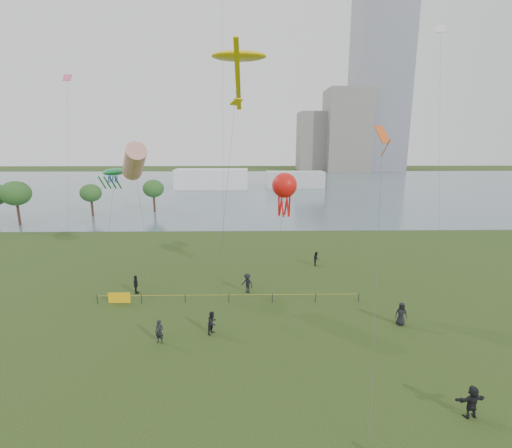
{
  "coord_description": "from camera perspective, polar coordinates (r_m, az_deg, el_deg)",
  "views": [
    {
      "loc": [
        -0.56,
        -19.06,
        14.57
      ],
      "look_at": [
        0.0,
        10.0,
        8.0
      ],
      "focal_mm": 26.0,
      "sensor_mm": 36.0,
      "label": 1
    }
  ],
  "objects": [
    {
      "name": "pavilion_right",
      "position": [
        118.58,
        6.0,
        6.83
      ],
      "size": [
        18.0,
        7.0,
        5.0
      ],
      "primitive_type": "cube",
      "color": "silver",
      "rests_on": "ground_plane"
    },
    {
      "name": "spectator_f",
      "position": [
        29.11,
        -14.64,
        -15.73
      ],
      "size": [
        0.74,
        0.57,
        1.79
      ],
      "primitive_type": "imported",
      "rotation": [
        0.0,
        0.0,
        -0.24
      ],
      "color": "black",
      "rests_on": "ground_plane"
    },
    {
      "name": "fence",
      "position": [
        35.57,
        -14.27,
        -10.88
      ],
      "size": [
        24.07,
        0.07,
        1.05
      ],
      "color": "black",
      "rests_on": "ground_plane"
    },
    {
      "name": "spectator_b",
      "position": [
        36.54,
        -1.35,
        -9.1
      ],
      "size": [
        1.45,
        1.33,
        1.96
      ],
      "primitive_type": "imported",
      "rotation": [
        0.0,
        0.0,
        -0.63
      ],
      "color": "black",
      "rests_on": "ground_plane"
    },
    {
      "name": "kite_octopus",
      "position": [
        34.44,
        4.41,
        5.85
      ],
      "size": [
        2.31,
        3.37,
        11.69
      ],
      "rotation": [
        0.0,
        0.0,
        -0.07
      ],
      "color": "#3F3F42"
    },
    {
      "name": "pavilion_left",
      "position": [
        115.22,
        -6.84,
        6.89
      ],
      "size": [
        22.0,
        8.0,
        6.0
      ],
      "primitive_type": "cube",
      "color": "white",
      "rests_on": "ground_plane"
    },
    {
      "name": "ground_plane",
      "position": [
        24.0,
        0.5,
        -24.64
      ],
      "size": [
        400.0,
        400.0,
        0.0
      ],
      "primitive_type": "plane",
      "color": "#1F3410"
    },
    {
      "name": "spectator_g",
      "position": [
        44.79,
        9.26,
        -5.28
      ],
      "size": [
        0.72,
        0.88,
        1.68
      ],
      "primitive_type": "imported",
      "rotation": [
        0.0,
        0.0,
        1.47
      ],
      "color": "black",
      "rests_on": "ground_plane"
    },
    {
      "name": "spectator_c",
      "position": [
        38.22,
        -18.0,
        -8.84
      ],
      "size": [
        0.46,
        1.09,
        1.84
      ],
      "primitive_type": "imported",
      "rotation": [
        0.0,
        0.0,
        1.58
      ],
      "color": "black",
      "rests_on": "ground_plane"
    },
    {
      "name": "small_kites",
      "position": [
        40.07,
        6.08,
        27.1
      ],
      "size": [
        43.33,
        14.72,
        11.3
      ],
      "color": "#E5598C"
    },
    {
      "name": "spectator_d",
      "position": [
        32.79,
        21.43,
        -12.74
      ],
      "size": [
        1.01,
        0.73,
        1.9
      ],
      "primitive_type": "imported",
      "rotation": [
        0.0,
        0.0,
        -0.14
      ],
      "color": "black",
      "rests_on": "ground_plane"
    },
    {
      "name": "kite_creature",
      "position": [
        43.33,
        -20.97,
        7.47
      ],
      "size": [
        2.16,
        9.73,
        11.64
      ],
      "rotation": [
        0.0,
        0.0,
        -0.33
      ],
      "color": "#3F3F42"
    },
    {
      "name": "kite_stingray",
      "position": [
        34.56,
        -2.66,
        24.29
      ],
      "size": [
        4.74,
        9.96,
        21.97
      ],
      "rotation": [
        0.0,
        0.0,
        0.42
      ],
      "color": "#3F3F42"
    },
    {
      "name": "kite_windsock",
      "position": [
        38.77,
        -18.25,
        9.09
      ],
      "size": [
        4.35,
        5.25,
        14.52
      ],
      "rotation": [
        0.0,
        0.0,
        -0.11
      ],
      "color": "#3F3F42"
    },
    {
      "name": "building_mid",
      "position": [
        187.01,
        13.72,
        13.75
      ],
      "size": [
        20.0,
        20.0,
        38.0
      ],
      "primitive_type": "cube",
      "color": "slate",
      "rests_on": "ground_plane"
    },
    {
      "name": "trees",
      "position": [
        77.68,
        -28.28,
        4.29
      ],
      "size": [
        29.65,
        16.74,
        7.76
      ],
      "color": "#322017",
      "rests_on": "ground_plane"
    },
    {
      "name": "building_low",
      "position": [
        189.88,
        8.99,
        12.42
      ],
      "size": [
        16.0,
        18.0,
        28.0
      ],
      "primitive_type": "cube",
      "color": "slate",
      "rests_on": "ground_plane"
    },
    {
      "name": "kite_delta",
      "position": [
        30.07,
        18.87,
        11.42
      ],
      "size": [
        5.57,
        15.65,
        15.68
      ],
      "rotation": [
        0.0,
        0.0,
        0.39
      ],
      "color": "#3F3F42"
    },
    {
      "name": "tower",
      "position": [
        202.41,
        18.76,
        25.09
      ],
      "size": [
        24.0,
        24.0,
        120.0
      ],
      "primitive_type": "cube",
      "color": "slate",
      "rests_on": "ground_plane"
    },
    {
      "name": "lake",
      "position": [
        119.95,
        -0.83,
        5.77
      ],
      "size": [
        400.0,
        120.0,
        0.08
      ],
      "primitive_type": "cube",
      "color": "slate",
      "rests_on": "ground_plane"
    },
    {
      "name": "spectator_e",
      "position": [
        24.82,
        30.27,
        -22.56
      ],
      "size": [
        1.77,
        0.76,
        1.84
      ],
      "primitive_type": "imported",
      "rotation": [
        0.0,
        0.0,
        3.27
      ],
      "color": "black",
      "rests_on": "ground_plane"
    },
    {
      "name": "spectator_a",
      "position": [
        29.61,
        -6.73,
        -14.84
      ],
      "size": [
        1.03,
        1.11,
        1.82
      ],
      "primitive_type": "imported",
      "rotation": [
        0.0,
        0.0,
        1.07
      ],
      "color": "black",
      "rests_on": "ground_plane"
    }
  ]
}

